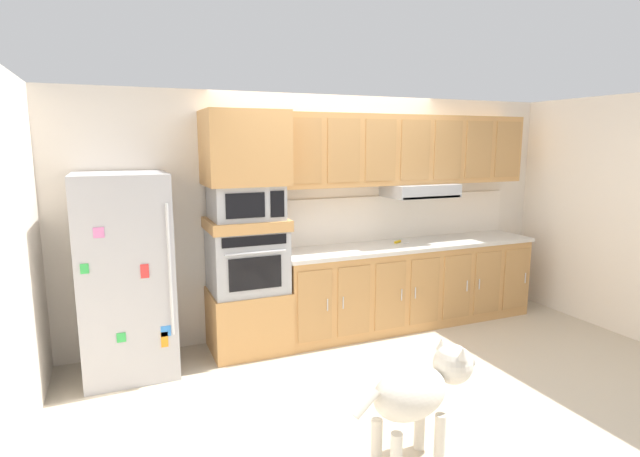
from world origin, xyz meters
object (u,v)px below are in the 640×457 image
Objects in this scene: microwave at (246,202)px; dog at (421,389)px; built_in_oven at (247,260)px; screwdriver at (398,242)px; refrigerator at (126,275)px.

dog is (0.55, -2.13, -0.97)m from microwave.
microwave reaches higher than built_in_oven.
microwave is 3.98× the size of screwdriver.
refrigerator is 1.09m from built_in_oven.
built_in_oven is at bearing 179.23° from microwave.
refrigerator is at bearing -176.44° from built_in_oven.
microwave is 2.40m from dog.
microwave is at bearing 3.56° from refrigerator.
refrigerator reaches higher than microwave.
screwdriver is 0.16× the size of dog.
refrigerator reaches higher than dog.
built_in_oven is 0.69× the size of dog.
built_in_oven is 2.24m from dog.
screwdriver is at bearing 2.43° from refrigerator.
screwdriver is at bearing 51.03° from dog.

